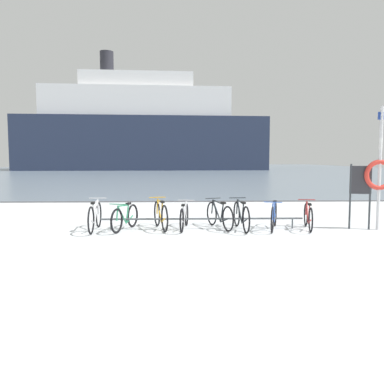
{
  "coord_description": "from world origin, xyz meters",
  "views": [
    {
      "loc": [
        -2.04,
        -7.22,
        1.9
      ],
      "look_at": [
        -1.62,
        5.9,
        0.77
      ],
      "focal_mm": 36.62,
      "sensor_mm": 36.0,
      "label": 1
    }
  ],
  "objects_px": {
    "bicycle_2": "(161,215)",
    "bicycle_7": "(308,216)",
    "bicycle_0": "(95,216)",
    "bicycle_5": "(241,216)",
    "bicycle_1": "(125,217)",
    "bicycle_4": "(219,215)",
    "rescue_post": "(380,172)",
    "ferry_ship": "(142,131)",
    "info_sign": "(360,186)",
    "bicycle_6": "(274,216)",
    "bicycle_3": "(184,217)"
  },
  "relations": [
    {
      "from": "bicycle_7",
      "to": "info_sign",
      "type": "distance_m",
      "value": 1.61
    },
    {
      "from": "bicycle_2",
      "to": "bicycle_3",
      "type": "height_order",
      "value": "bicycle_2"
    },
    {
      "from": "bicycle_2",
      "to": "bicycle_4",
      "type": "height_order",
      "value": "bicycle_2"
    },
    {
      "from": "bicycle_0",
      "to": "bicycle_5",
      "type": "distance_m",
      "value": 3.87
    },
    {
      "from": "bicycle_3",
      "to": "info_sign",
      "type": "height_order",
      "value": "info_sign"
    },
    {
      "from": "bicycle_4",
      "to": "bicycle_6",
      "type": "relative_size",
      "value": 0.98
    },
    {
      "from": "bicycle_0",
      "to": "rescue_post",
      "type": "height_order",
      "value": "rescue_post"
    },
    {
      "from": "bicycle_4",
      "to": "ferry_ship",
      "type": "relative_size",
      "value": 0.04
    },
    {
      "from": "bicycle_4",
      "to": "ferry_ship",
      "type": "xyz_separation_m",
      "value": [
        -7.5,
        57.74,
        6.3
      ]
    },
    {
      "from": "bicycle_3",
      "to": "bicycle_5",
      "type": "relative_size",
      "value": 0.96
    },
    {
      "from": "bicycle_4",
      "to": "bicycle_7",
      "type": "distance_m",
      "value": 2.38
    },
    {
      "from": "rescue_post",
      "to": "bicycle_4",
      "type": "bearing_deg",
      "value": 175.0
    },
    {
      "from": "bicycle_7",
      "to": "rescue_post",
      "type": "distance_m",
      "value": 2.19
    },
    {
      "from": "info_sign",
      "to": "bicycle_4",
      "type": "bearing_deg",
      "value": 175.93
    },
    {
      "from": "bicycle_5",
      "to": "ferry_ship",
      "type": "height_order",
      "value": "ferry_ship"
    },
    {
      "from": "bicycle_1",
      "to": "ferry_ship",
      "type": "distance_m",
      "value": 58.5
    },
    {
      "from": "bicycle_7",
      "to": "info_sign",
      "type": "height_order",
      "value": "info_sign"
    },
    {
      "from": "info_sign",
      "to": "rescue_post",
      "type": "bearing_deg",
      "value": -12.57
    },
    {
      "from": "bicycle_2",
      "to": "bicycle_7",
      "type": "height_order",
      "value": "bicycle_2"
    },
    {
      "from": "bicycle_3",
      "to": "info_sign",
      "type": "bearing_deg",
      "value": -2.04
    },
    {
      "from": "bicycle_7",
      "to": "bicycle_2",
      "type": "bearing_deg",
      "value": 177.69
    },
    {
      "from": "bicycle_1",
      "to": "bicycle_4",
      "type": "bearing_deg",
      "value": 4.76
    },
    {
      "from": "bicycle_2",
      "to": "bicycle_6",
      "type": "bearing_deg",
      "value": -3.01
    },
    {
      "from": "bicycle_7",
      "to": "info_sign",
      "type": "relative_size",
      "value": 0.91
    },
    {
      "from": "bicycle_1",
      "to": "rescue_post",
      "type": "height_order",
      "value": "rescue_post"
    },
    {
      "from": "ferry_ship",
      "to": "bicycle_5",
      "type": "bearing_deg",
      "value": -82.09
    },
    {
      "from": "bicycle_7",
      "to": "bicycle_4",
      "type": "bearing_deg",
      "value": 174.4
    },
    {
      "from": "bicycle_1",
      "to": "bicycle_3",
      "type": "distance_m",
      "value": 1.58
    },
    {
      "from": "bicycle_6",
      "to": "info_sign",
      "type": "distance_m",
      "value": 2.45
    },
    {
      "from": "bicycle_3",
      "to": "bicycle_0",
      "type": "bearing_deg",
      "value": -176.15
    },
    {
      "from": "bicycle_4",
      "to": "ferry_ship",
      "type": "distance_m",
      "value": 58.56
    },
    {
      "from": "bicycle_1",
      "to": "bicycle_3",
      "type": "bearing_deg",
      "value": 4.09
    },
    {
      "from": "bicycle_5",
      "to": "bicycle_7",
      "type": "bearing_deg",
      "value": 0.31
    },
    {
      "from": "bicycle_7",
      "to": "rescue_post",
      "type": "height_order",
      "value": "rescue_post"
    },
    {
      "from": "info_sign",
      "to": "bicycle_0",
      "type": "bearing_deg",
      "value": 179.92
    },
    {
      "from": "bicycle_1",
      "to": "rescue_post",
      "type": "xyz_separation_m",
      "value": [
        6.74,
        -0.16,
        1.2
      ]
    },
    {
      "from": "bicycle_4",
      "to": "bicycle_7",
      "type": "relative_size",
      "value": 1.04
    },
    {
      "from": "bicycle_1",
      "to": "ferry_ship",
      "type": "relative_size",
      "value": 0.04
    },
    {
      "from": "bicycle_2",
      "to": "bicycle_7",
      "type": "xyz_separation_m",
      "value": [
        3.97,
        -0.16,
        -0.03
      ]
    },
    {
      "from": "bicycle_6",
      "to": "bicycle_7",
      "type": "bearing_deg",
      "value": 0.0
    },
    {
      "from": "bicycle_2",
      "to": "info_sign",
      "type": "relative_size",
      "value": 0.93
    },
    {
      "from": "bicycle_5",
      "to": "ferry_ship",
      "type": "bearing_deg",
      "value": 97.91
    },
    {
      "from": "bicycle_2",
      "to": "rescue_post",
      "type": "distance_m",
      "value": 5.93
    },
    {
      "from": "bicycle_7",
      "to": "rescue_post",
      "type": "xyz_separation_m",
      "value": [
        1.83,
        -0.13,
        1.19
      ]
    },
    {
      "from": "bicycle_0",
      "to": "bicycle_6",
      "type": "relative_size",
      "value": 1.03
    },
    {
      "from": "bicycle_2",
      "to": "bicycle_6",
      "type": "xyz_separation_m",
      "value": [
        3.04,
        -0.16,
        -0.01
      ]
    },
    {
      "from": "bicycle_2",
      "to": "info_sign",
      "type": "xyz_separation_m",
      "value": [
        5.35,
        -0.19,
        0.8
      ]
    },
    {
      "from": "bicycle_1",
      "to": "bicycle_7",
      "type": "xyz_separation_m",
      "value": [
        4.91,
        -0.02,
        0.01
      ]
    },
    {
      "from": "bicycle_1",
      "to": "bicycle_7",
      "type": "bearing_deg",
      "value": -0.25
    },
    {
      "from": "bicycle_3",
      "to": "bicycle_5",
      "type": "bearing_deg",
      "value": -5.42
    }
  ]
}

